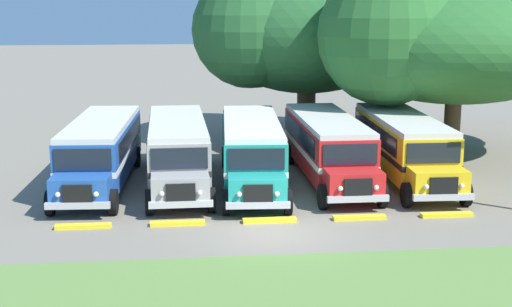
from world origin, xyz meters
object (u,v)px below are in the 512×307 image
Objects in this scene: parked_bus_slot_4 at (404,144)px; parked_bus_slot_2 at (252,149)px; secondary_tree at (454,37)px; parked_bus_slot_1 at (178,148)px; parked_bus_slot_0 at (101,149)px; parked_bus_slot_3 at (328,145)px; broad_shade_tree at (306,29)px.

parked_bus_slot_2 is at bearing -85.27° from parked_bus_slot_4.
secondary_tree is at bearing 143.56° from parked_bus_slot_4.
parked_bus_slot_2 and parked_bus_slot_4 have the same top height.
parked_bus_slot_1 is 16.00m from secondary_tree.
parked_bus_slot_1 is at bearing 89.54° from parked_bus_slot_0.
parked_bus_slot_3 is at bearing -90.29° from parked_bus_slot_4.
parked_bus_slot_1 is 10.35m from parked_bus_slot_4.
parked_bus_slot_2 is 0.81× the size of broad_shade_tree.
parked_bus_slot_1 is 6.82m from parked_bus_slot_3.
secondary_tree is at bearing 108.62° from parked_bus_slot_0.
parked_bus_slot_0 and parked_bus_slot_4 have the same top height.
parked_bus_slot_1 is 0.99× the size of parked_bus_slot_2.
broad_shade_tree is at bearing 161.63° from parked_bus_slot_2.
parked_bus_slot_1 is (3.40, -0.22, 0.00)m from parked_bus_slot_0.
parked_bus_slot_1 is 0.73× the size of secondary_tree.
parked_bus_slot_2 is 0.74× the size of secondary_tree.
parked_bus_slot_4 is at bearing -128.15° from secondary_tree.
secondary_tree reaches higher than parked_bus_slot_4.
parked_bus_slot_0 is at bearing -164.58° from secondary_tree.
parked_bus_slot_4 is at bearing 91.99° from parked_bus_slot_0.
parked_bus_slot_3 is (10.23, -0.17, 0.00)m from parked_bus_slot_0.
parked_bus_slot_0 and parked_bus_slot_3 have the same top height.
parked_bus_slot_2 is at bearing -82.18° from parked_bus_slot_3.
parked_bus_slot_3 is at bearing 89.56° from parked_bus_slot_1.
parked_bus_slot_1 is 0.81× the size of broad_shade_tree.
secondary_tree reaches higher than parked_bus_slot_3.
parked_bus_slot_4 is at bearing 88.73° from parked_bus_slot_1.
parked_bus_slot_1 is at bearing -88.68° from parked_bus_slot_4.
broad_shade_tree is (0.72, 10.18, 4.79)m from parked_bus_slot_3.
parked_bus_slot_1 is 1.00× the size of parked_bus_slot_3.
parked_bus_slot_1 is at bearing -89.71° from parked_bus_slot_3.
parked_bus_slot_4 is 8.06m from secondary_tree.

